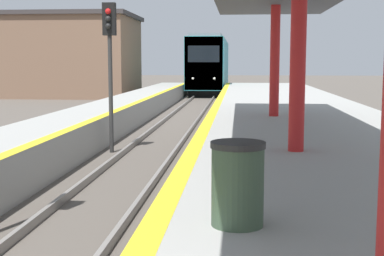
% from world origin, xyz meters
% --- Properties ---
extents(train, '(2.75, 16.77, 4.61)m').
position_xyz_m(train, '(0.00, 43.96, 2.34)').
color(train, black).
rests_on(train, ground).
extents(signal_mid, '(0.36, 0.31, 4.23)m').
position_xyz_m(signal_mid, '(-1.14, 13.02, 2.97)').
color(signal_mid, '#2D2D2D').
rests_on(signal_mid, ground).
extents(trash_bin, '(0.56, 0.56, 0.86)m').
position_xyz_m(trash_bin, '(2.50, 3.40, 1.38)').
color(trash_bin, '#384C38').
rests_on(trash_bin, platform_right).
extents(station_building, '(9.52, 7.91, 6.07)m').
position_xyz_m(station_building, '(-9.97, 37.52, 3.05)').
color(station_building, brown).
rests_on(station_building, ground).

